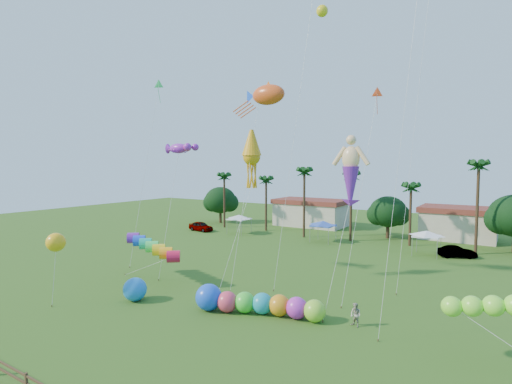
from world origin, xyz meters
The scene contains 18 objects.
ground centered at (0.00, 0.00, 0.00)m, with size 160.00×160.00×0.00m, color #285116.
tree_line centered at (3.57, 44.00, 4.28)m, with size 69.46×8.91×11.00m.
buildings_row centered at (-3.09, 50.00, 2.00)m, with size 35.00×7.00×4.00m.
tent_row centered at (-6.00, 36.33, 2.75)m, with size 31.00×4.00×0.60m.
car_a centered at (-26.95, 34.77, 0.78)m, with size 1.85×4.61×1.57m, color #4C4C54.
car_b centered at (11.29, 36.77, 0.69)m, with size 1.47×4.21×1.39m, color #4C4C54.
spectator_b centered at (7.85, 10.43, 0.82)m, with size 0.80×0.62×1.64m, color #A49F89.
caterpillar_inflatable centered at (0.75, 8.55, 0.85)m, with size 9.80×4.36×2.02m.
blue_ball centered at (-9.00, 5.74, 0.95)m, with size 1.91×1.91×1.91m, color blue.
rainbow_tube centered at (-10.71, 9.85, 2.89)m, with size 9.02×4.97×3.45m.
green_worm centered at (13.94, 8.70, 3.16)m, with size 9.03×1.46×3.83m.
orange_ball_kite centered at (-13.22, 1.68, 5.05)m, with size 1.65×1.65×5.79m.
merman_kite centered at (6.45, 12.91, 10.29)m, with size 2.25×3.88×12.82m.
fish_kite centered at (-3.07, 16.90, 17.64)m, with size 5.35×6.84×18.71m.
squid_kite centered at (-4.16, 15.69, 11.83)m, with size 2.29×5.59×14.47m.
lobster_kite centered at (-11.99, 14.11, 12.72)m, with size 4.06×4.83×13.45m.
delta_kite_red centered at (6.93, 17.41, 16.50)m, with size 1.76×4.61×17.45m.
delta_kite_green centered at (-17.54, 16.79, 19.74)m, with size 1.18×4.92×20.71m.
Camera 1 is at (16.56, -15.66, 11.14)m, focal length 28.00 mm.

